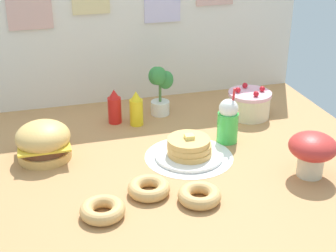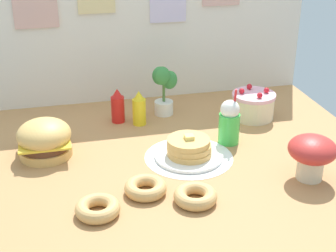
% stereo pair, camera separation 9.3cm
% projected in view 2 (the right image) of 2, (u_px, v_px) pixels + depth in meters
% --- Properties ---
extents(ground_plane, '(2.20, 1.72, 0.02)m').
position_uv_depth(ground_plane, '(165.00, 162.00, 2.48)').
color(ground_plane, '#B27F4C').
extents(back_wall, '(2.20, 0.04, 0.89)m').
position_uv_depth(back_wall, '(133.00, 29.00, 3.03)').
color(back_wall, silver).
rests_on(back_wall, ground_plane).
extents(doily_mat, '(0.45, 0.45, 0.00)m').
position_uv_depth(doily_mat, '(189.00, 157.00, 2.49)').
color(doily_mat, white).
rests_on(doily_mat, ground_plane).
extents(burger, '(0.27, 0.27, 0.19)m').
position_uv_depth(burger, '(45.00, 139.00, 2.48)').
color(burger, '#DBA859').
rests_on(burger, ground_plane).
extents(pancake_stack, '(0.34, 0.34, 0.12)m').
position_uv_depth(pancake_stack, '(189.00, 150.00, 2.47)').
color(pancake_stack, white).
rests_on(pancake_stack, doily_mat).
extents(layer_cake, '(0.25, 0.25, 0.18)m').
position_uv_depth(layer_cake, '(253.00, 105.00, 2.91)').
color(layer_cake, beige).
rests_on(layer_cake, ground_plane).
extents(ketchup_bottle, '(0.08, 0.08, 0.20)m').
position_uv_depth(ketchup_bottle, '(118.00, 106.00, 2.85)').
color(ketchup_bottle, red).
rests_on(ketchup_bottle, ground_plane).
extents(mustard_bottle, '(0.08, 0.08, 0.20)m').
position_uv_depth(mustard_bottle, '(139.00, 109.00, 2.82)').
color(mustard_bottle, yellow).
rests_on(mustard_bottle, ground_plane).
extents(cream_soda_cup, '(0.11, 0.11, 0.30)m').
position_uv_depth(cream_soda_cup, '(229.00, 122.00, 2.60)').
color(cream_soda_cup, green).
rests_on(cream_soda_cup, ground_plane).
extents(donut_pink_glaze, '(0.19, 0.19, 0.06)m').
position_uv_depth(donut_pink_glaze, '(98.00, 208.00, 2.04)').
color(donut_pink_glaze, tan).
rests_on(donut_pink_glaze, ground_plane).
extents(donut_chocolate, '(0.19, 0.19, 0.06)m').
position_uv_depth(donut_chocolate, '(146.00, 187.00, 2.19)').
color(donut_chocolate, tan).
rests_on(donut_chocolate, ground_plane).
extents(donut_vanilla, '(0.19, 0.19, 0.06)m').
position_uv_depth(donut_vanilla, '(195.00, 196.00, 2.13)').
color(donut_vanilla, tan).
rests_on(donut_vanilla, ground_plane).
extents(potted_plant, '(0.14, 0.12, 0.31)m').
position_uv_depth(potted_plant, '(164.00, 88.00, 2.92)').
color(potted_plant, white).
rests_on(potted_plant, ground_plane).
extents(mushroom_stool, '(0.22, 0.22, 0.21)m').
position_uv_depth(mushroom_stool, '(312.00, 153.00, 2.26)').
color(mushroom_stool, beige).
rests_on(mushroom_stool, ground_plane).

